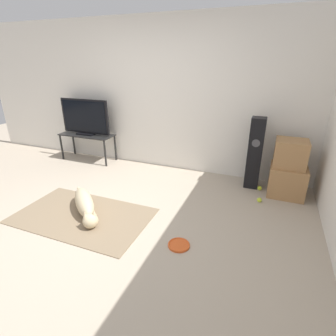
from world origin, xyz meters
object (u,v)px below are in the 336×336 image
cardboard_box_upper (291,153)px  tv (85,117)px  dog (85,205)px  tennis_ball_by_boxes (259,200)px  tennis_ball_near_speaker (260,188)px  tv_stand (87,138)px  frisbee (179,245)px  floor_speaker (255,153)px  cardboard_box_lower (287,181)px

cardboard_box_upper → tv: size_ratio=0.42×
cardboard_box_upper → tv: bearing=177.7°
dog → cardboard_box_upper: size_ratio=2.00×
tennis_ball_by_boxes → tennis_ball_near_speaker: 0.39m
tv → tennis_ball_by_boxes: size_ratio=15.52×
tennis_ball_near_speaker → tv_stand: bearing=177.5°
frisbee → tv_stand: 3.19m
tennis_ball_by_boxes → frisbee: bearing=-119.5°
frisbee → floor_speaker: size_ratio=0.22×
tv_stand → tennis_ball_near_speaker: bearing=-2.5°
cardboard_box_lower → tv: tv is taller
tennis_ball_by_boxes → tv: bearing=170.8°
dog → cardboard_box_lower: (2.42, 1.53, 0.09)m
dog → tennis_ball_by_boxes: size_ratio=12.99×
cardboard_box_upper → dog: bearing=-147.3°
tv_stand → tennis_ball_by_boxes: size_ratio=16.42×
frisbee → tv: (-2.56, 1.85, 0.84)m
frisbee → tennis_ball_near_speaker: 1.85m
cardboard_box_lower → cardboard_box_upper: cardboard_box_upper is taller
frisbee → tv_stand: tv_stand is taller
cardboard_box_upper → tennis_ball_by_boxes: 0.79m
frisbee → tennis_ball_by_boxes: size_ratio=3.62×
frisbee → tennis_ball_by_boxes: 1.51m
dog → frisbee: dog is taller
dog → tv_stand: (-1.22, 1.68, 0.32)m
cardboard_box_upper → floor_speaker: bearing=169.4°
tv_stand → tv: tv is taller
frisbee → tv: bearing=144.2°
dog → tv_stand: bearing=125.9°
cardboard_box_lower → tv: size_ratio=0.49×
cardboard_box_lower → tv_stand: bearing=177.6°
dog → tennis_ball_by_boxes: dog is taller
dog → floor_speaker: floor_speaker is taller
cardboard_box_lower → dog: bearing=-147.8°
dog → tennis_ball_near_speaker: 2.58m
dog → cardboard_box_lower: 2.87m
cardboard_box_lower → frisbee: bearing=-122.5°
cardboard_box_upper → tennis_ball_by_boxes: (-0.32, -0.39, -0.61)m
frisbee → tennis_ball_by_boxes: bearing=60.5°
cardboard_box_lower → tv: 3.70m
frisbee → tv_stand: bearing=144.3°
frisbee → cardboard_box_lower: size_ratio=0.48×
frisbee → tv: size_ratio=0.23×
floor_speaker → dog: bearing=-139.7°
dog → floor_speaker: 2.56m
tv → tennis_ball_by_boxes: (3.31, -0.53, -0.82)m
cardboard_box_lower → tennis_ball_near_speaker: bearing=178.3°
tv_stand → frisbee: bearing=-35.7°
cardboard_box_upper → tennis_ball_by_boxes: bearing=-128.9°
tv → tv_stand: bearing=-90.0°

